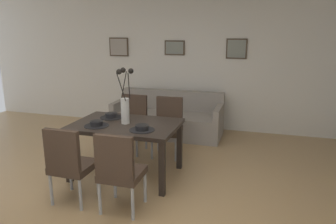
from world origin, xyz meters
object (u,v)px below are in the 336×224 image
Objects in this scene: centerpiece_vase at (125,103)px; framed_picture_right at (237,49)px; bowl_far_left at (142,127)px; sofa at (168,120)px; framed_picture_center at (175,48)px; dining_chair_near_left at (69,162)px; dining_chair_far_right at (168,124)px; bowl_near_left at (96,123)px; framed_picture_left at (119,47)px; dining_chair_far_left at (119,169)px; bowl_near_right at (111,115)px; dining_table at (126,130)px; dining_chair_near_right at (132,120)px.

framed_picture_right is at bearing 63.79° from centerpiece_vase.
bowl_far_left is 0.08× the size of sofa.
framed_picture_center is at bearing 90.02° from centerpiece_vase.
dining_chair_near_left and dining_chair_far_right have the same top height.
bowl_near_left is 0.40× the size of framed_picture_left.
dining_chair_far_left is at bearing -84.32° from sofa.
framed_picture_center is (-0.32, 1.56, 1.10)m from dining_chair_far_right.
framed_picture_center is at bearing 83.26° from bowl_near_left.
dining_chair_near_left reaches higher than bowl_near_right.
dining_chair_far_left is 5.41× the size of bowl_near_right.
bowl_near_left is 0.63m from bowl_far_left.
dining_table is 3.43× the size of framed_picture_center.
sofa is at bearing -154.92° from framed_picture_right.
bowl_near_left is at bearing -91.42° from dining_chair_near_right.
framed_picture_left reaches higher than framed_picture_center.
sofa is (0.35, 1.69, -0.50)m from bowl_near_right.
centerpiece_vase reaches higher than dining_table.
framed_picture_right reaches higher than dining_table.
bowl_near_left is at bearing -145.88° from dining_table.
bowl_near_right is at bearing 90.00° from bowl_near_left.
framed_picture_center reaches higher than dining_chair_far_right.
centerpiece_vase is 4.32× the size of bowl_near_left.
dining_chair_near_left is 1.06m from centerpiece_vase.
bowl_far_left is at bearing -34.12° from bowl_near_right.
dining_chair_near_right is (-0.29, 0.91, -0.14)m from dining_table.
dining_chair_near_right is 5.41× the size of bowl_far_left.
centerpiece_vase reaches higher than dining_chair_far_left.
bowl_near_left is at bearing 90.46° from dining_chair_near_left.
bowl_near_left is at bearing 180.00° from bowl_far_left.
dining_chair_near_left is 2.19× the size of framed_picture_left.
framed_picture_center is at bearing 84.68° from dining_chair_near_left.
dining_chair_near_right is 5.41× the size of bowl_near_left.
centerpiece_vase is (0.00, 0.00, 0.37)m from dining_table.
dining_chair_far_right is 1.07m from sofa.
dining_chair_far_left reaches higher than dining_table.
dining_chair_near_right is at bearing 178.85° from dining_chair_far_right.
bowl_far_left is (-0.01, -1.11, 0.27)m from dining_chair_far_right.
dining_chair_far_left reaches higher than sofa.
dining_chair_near_right reaches higher than bowl_near_right.
dining_chair_far_left is 2.19× the size of framed_picture_left.
dining_table is 1.94m from sofa.
dining_chair_near_left is at bearing -89.72° from bowl_near_right.
dining_chair_near_left is 2.26× the size of framed_picture_center.
bowl_far_left is 0.44× the size of framed_picture_right.
centerpiece_vase is (0.29, -0.91, 0.51)m from dining_chair_near_right.
dining_chair_far_right is at bearing 89.55° from bowl_far_left.
dining_chair_far_right is 2.38× the size of framed_picture_right.
framed_picture_left is at bearing 120.77° from dining_chair_near_right.
framed_picture_center is (0.31, 3.33, 1.10)m from dining_chair_near_left.
dining_chair_near_right is at bearing 87.70° from bowl_near_right.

